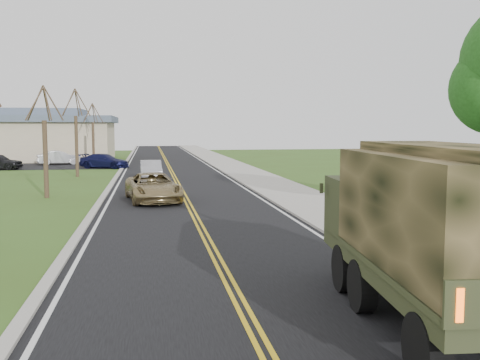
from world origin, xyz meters
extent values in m
cube|color=black|center=(0.00, 40.00, 0.01)|extent=(8.00, 120.00, 0.01)
cube|color=#9E998E|center=(4.15, 40.00, 0.06)|extent=(0.30, 120.00, 0.12)
cube|color=#9E998E|center=(5.90, 40.00, 0.05)|extent=(3.20, 120.00, 0.10)
cube|color=#9E998E|center=(-4.15, 40.00, 0.05)|extent=(0.30, 120.00, 0.10)
cylinder|color=#38281C|center=(-7.00, 22.00, 1.98)|extent=(0.24, 0.24, 3.96)
cylinder|color=#38281C|center=(-6.55, 22.12, 4.83)|extent=(0.96, 0.32, 1.79)
cylinder|color=#38281C|center=(-6.97, 22.58, 4.76)|extent=(0.12, 1.22, 1.65)
cylinder|color=#38281C|center=(-7.43, 22.17, 4.83)|extent=(0.93, 0.41, 1.79)
cylinder|color=#38281C|center=(-7.37, 21.55, 4.76)|extent=(0.75, 0.99, 1.67)
cylinder|color=#38281C|center=(-6.75, 21.61, 4.83)|extent=(0.55, 0.85, 1.80)
cylinder|color=#38281C|center=(-7.00, 34.00, 2.22)|extent=(0.24, 0.24, 4.44)
cylinder|color=#38281C|center=(-6.50, 34.13, 5.42)|extent=(1.07, 0.35, 2.00)
cylinder|color=#38281C|center=(-6.97, 34.65, 5.34)|extent=(0.13, 1.36, 1.84)
cylinder|color=#38281C|center=(-7.49, 34.19, 5.42)|extent=(1.03, 0.46, 2.00)
cylinder|color=#38281C|center=(-7.41, 33.49, 5.34)|extent=(0.83, 1.10, 1.87)
cylinder|color=#38281C|center=(-6.72, 33.56, 5.42)|extent=(0.61, 0.95, 2.01)
cylinder|color=#38281C|center=(-7.00, 46.00, 2.04)|extent=(0.24, 0.24, 4.08)
cylinder|color=#38281C|center=(-6.54, 46.12, 4.98)|extent=(0.99, 0.33, 1.84)
cylinder|color=#38281C|center=(-6.97, 46.60, 4.91)|extent=(0.13, 1.25, 1.69)
cylinder|color=#38281C|center=(-7.45, 46.17, 4.98)|extent=(0.95, 0.42, 1.85)
cylinder|color=#38281C|center=(-7.38, 45.53, 4.91)|extent=(0.77, 1.02, 1.72)
cylinder|color=#38281C|center=(-6.74, 45.60, 4.98)|extent=(0.57, 0.88, 1.85)
cube|color=tan|center=(-16.00, 56.00, 2.10)|extent=(20.00, 12.00, 4.20)
cube|color=#475466|center=(-16.00, 56.00, 4.50)|extent=(21.00, 13.00, 0.70)
cube|color=#475466|center=(-16.00, 56.00, 5.20)|extent=(14.00, 8.00, 0.90)
cube|color=black|center=(-10.00, 46.00, 0.01)|extent=(18.00, 10.00, 0.02)
cylinder|color=black|center=(1.97, 0.14, 0.52)|extent=(0.43, 1.06, 1.03)
cylinder|color=black|center=(2.27, 3.13, 0.52)|extent=(0.43, 1.06, 1.03)
cylinder|color=black|center=(4.24, 2.94, 0.52)|extent=(0.43, 1.06, 1.03)
cylinder|color=black|center=(2.40, 4.44, 0.52)|extent=(0.43, 1.06, 1.03)
cylinder|color=black|center=(4.37, 4.25, 0.52)|extent=(0.43, 1.06, 1.03)
cube|color=#32391F|center=(3.20, 2.47, 0.99)|extent=(2.90, 6.77, 0.33)
cube|color=#32391F|center=(3.44, 4.86, 1.79)|extent=(2.42, 2.00, 1.32)
cube|color=black|center=(3.52, 5.70, 1.97)|extent=(2.07, 0.28, 0.66)
cube|color=#32391F|center=(3.12, 1.68, 1.22)|extent=(2.84, 5.19, 0.14)
cube|color=black|center=(3.12, 1.68, 2.21)|extent=(2.84, 5.19, 1.88)
cube|color=black|center=(3.12, 1.68, 3.20)|extent=(1.99, 5.11, 0.24)
cube|color=#FF590C|center=(1.88, -0.76, 1.46)|extent=(0.10, 0.05, 0.42)
imported|color=#937F52|center=(-1.62, 19.74, 0.70)|extent=(2.98, 5.28, 1.39)
imported|color=#B6B5BB|center=(-1.68, 30.86, 0.67)|extent=(1.57, 4.10, 1.33)
imported|color=silver|center=(-10.40, 47.54, 0.69)|extent=(4.41, 2.58, 1.37)
imported|color=#0F113A|center=(-5.69, 42.14, 0.64)|extent=(4.78, 3.45, 1.29)
camera|label=1|loc=(-1.79, -6.49, 3.59)|focal=40.00mm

